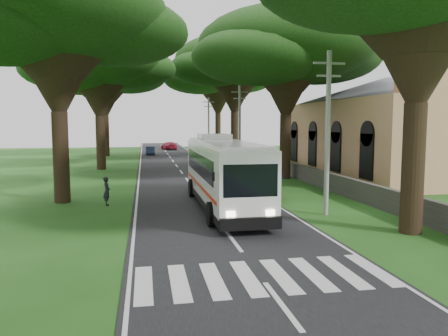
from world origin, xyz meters
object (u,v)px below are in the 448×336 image
at_px(pole_near, 328,130).
at_px(pole_far, 209,125).
at_px(distant_car_c, 169,146).
at_px(church, 387,119).
at_px(pedestrian, 107,191).
at_px(coach_bus, 223,172).
at_px(pole_mid, 240,127).
at_px(distant_car_b, 150,151).

xyz_separation_m(pole_near, pole_far, (0.00, 40.00, 0.00)).
bearing_deg(distant_car_c, pole_near, 81.87).
height_order(church, distant_car_c, church).
distance_m(church, pedestrian, 26.09).
xyz_separation_m(coach_bus, pedestrian, (-6.19, 1.78, -1.14)).
height_order(pole_mid, pole_far, same).
bearing_deg(distant_car_b, pole_mid, -69.80).
height_order(church, coach_bus, church).
bearing_deg(pole_near, coach_bus, 150.32).
bearing_deg(church, pole_near, -128.50).
xyz_separation_m(distant_car_c, pedestrian, (-6.19, -49.65, 0.11)).
xyz_separation_m(pole_far, coach_bus, (-4.70, -37.32, -2.25)).
height_order(pole_near, pedestrian, pole_near).
distance_m(church, distant_car_c, 42.39).
xyz_separation_m(coach_bus, distant_car_b, (-3.29, 40.00, -1.32)).
xyz_separation_m(church, coach_bus, (-17.06, -12.87, -2.98)).
distance_m(church, pole_far, 27.41).
relative_size(church, pole_far, 3.00).
bearing_deg(pedestrian, distant_car_b, -14.47).
relative_size(church, distant_car_c, 5.32).
bearing_deg(pedestrian, coach_bus, -116.20).
xyz_separation_m(distant_car_b, pedestrian, (-2.90, -38.22, 0.18)).
bearing_deg(pole_far, distant_car_c, 108.41).
xyz_separation_m(pole_near, pedestrian, (-10.89, 4.46, -3.39)).
distance_m(distant_car_b, pedestrian, 38.33).
bearing_deg(pole_far, pole_mid, -90.00).
bearing_deg(distant_car_c, pedestrian, 69.80).
bearing_deg(pedestrian, pole_mid, -45.15).
distance_m(pole_far, distant_car_c, 15.28).
xyz_separation_m(distant_car_b, distant_car_c, (3.29, 11.43, 0.07)).
height_order(coach_bus, pedestrian, coach_bus).
bearing_deg(pedestrian, pole_near, -122.41).
height_order(pole_far, coach_bus, pole_far).
height_order(pole_near, pole_far, same).
bearing_deg(coach_bus, pole_mid, 74.72).
relative_size(church, distant_car_b, 6.79).
distance_m(pole_far, distant_car_b, 9.15).
bearing_deg(pole_mid, coach_bus, -105.18).
xyz_separation_m(pole_mid, pedestrian, (-10.89, -15.54, -3.39)).
height_order(church, pole_far, church).
height_order(coach_bus, distant_car_c, coach_bus).
height_order(church, pole_near, church).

